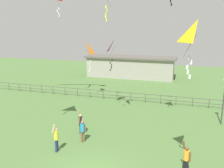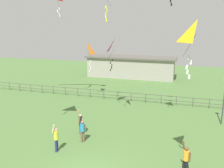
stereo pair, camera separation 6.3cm
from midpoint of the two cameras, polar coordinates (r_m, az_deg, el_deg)
name	(u,v)px [view 2 (the right image)]	position (r m, az deg, el deg)	size (l,w,h in m)	color
person_0	(56,137)	(15.99, -12.96, -12.19)	(0.31, 0.50, 1.92)	navy
person_1	(81,122)	(18.04, -7.31, -8.99)	(0.47, 0.38, 1.85)	#3F4C47
person_4	(186,158)	(14.07, 17.19, -16.33)	(0.49, 0.39, 1.90)	black
person_5	(82,130)	(16.90, -6.90, -10.62)	(0.47, 0.39, 1.84)	brown
kite_1	(196,36)	(11.39, 19.36, 10.69)	(1.02, 1.01, 2.51)	yellow
kite_4	(87,50)	(25.99, -5.82, 8.08)	(1.06, 0.98, 3.17)	orange
kite_6	(115,47)	(21.54, 0.86, 8.75)	(1.14, 1.05, 2.89)	#B22DB2
waterfront_railing	(137,96)	(25.49, 6.06, -2.86)	(36.03, 0.06, 0.95)	#4C4742
pavilion_building	(131,67)	(37.42, 4.47, 4.10)	(13.71, 3.99, 3.24)	gray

